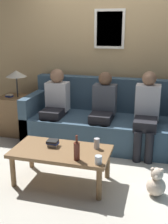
# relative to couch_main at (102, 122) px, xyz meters

# --- Properties ---
(ground_plane) EXTENTS (16.00, 16.00, 0.00)m
(ground_plane) POSITION_rel_couch_main_xyz_m (0.00, -0.57, -0.32)
(ground_plane) COLOR beige
(wall_back) EXTENTS (9.00, 0.08, 2.60)m
(wall_back) POSITION_rel_couch_main_xyz_m (0.00, 0.49, 0.98)
(wall_back) COLOR tan
(wall_back) RESTS_ON ground_plane
(couch_main) EXTENTS (2.30, 0.95, 0.96)m
(couch_main) POSITION_rel_couch_main_xyz_m (0.00, 0.00, 0.00)
(couch_main) COLOR #385166
(couch_main) RESTS_ON ground_plane
(coffee_table) EXTENTS (1.11, 0.59, 0.41)m
(coffee_table) POSITION_rel_couch_main_xyz_m (-0.20, -1.31, 0.03)
(coffee_table) COLOR olive
(coffee_table) RESTS_ON ground_plane
(side_table_with_lamp) EXTENTS (0.50, 0.50, 1.07)m
(side_table_with_lamp) POSITION_rel_couch_main_xyz_m (-1.46, -0.04, 0.04)
(side_table_with_lamp) COLOR olive
(side_table_with_lamp) RESTS_ON ground_plane
(wine_bottle) EXTENTS (0.06, 0.06, 0.28)m
(wine_bottle) POSITION_rel_couch_main_xyz_m (0.04, -1.50, 0.19)
(wine_bottle) COLOR #562319
(wine_bottle) RESTS_ON coffee_table
(drinking_glass) EXTENTS (0.08, 0.08, 0.09)m
(drinking_glass) POSITION_rel_couch_main_xyz_m (0.28, -1.53, 0.13)
(drinking_glass) COLOR silver
(drinking_glass) RESTS_ON coffee_table
(book_stack) EXTENTS (0.14, 0.13, 0.07)m
(book_stack) POSITION_rel_couch_main_xyz_m (-0.33, -1.24, 0.13)
(book_stack) COLOR beige
(book_stack) RESTS_ON coffee_table
(soda_can) EXTENTS (0.07, 0.07, 0.12)m
(soda_can) POSITION_rel_couch_main_xyz_m (0.18, -1.17, 0.15)
(soda_can) COLOR #BCBCC1
(soda_can) RESTS_ON coffee_table
(person_left) EXTENTS (0.34, 0.57, 1.12)m
(person_left) POSITION_rel_couch_main_xyz_m (-0.70, -0.17, 0.30)
(person_left) COLOR black
(person_left) RESTS_ON ground_plane
(person_middle) EXTENTS (0.34, 0.58, 1.11)m
(person_middle) POSITION_rel_couch_main_xyz_m (0.05, -0.17, 0.28)
(person_middle) COLOR black
(person_middle) RESTS_ON ground_plane
(person_right) EXTENTS (0.34, 0.62, 1.15)m
(person_right) POSITION_rel_couch_main_xyz_m (0.68, -0.23, 0.30)
(person_right) COLOR black
(person_right) RESTS_ON ground_plane
(teddy_bear) EXTENTS (0.21, 0.21, 0.32)m
(teddy_bear) POSITION_rel_couch_main_xyz_m (0.87, -1.30, -0.18)
(teddy_bear) COLOR beige
(teddy_bear) RESTS_ON ground_plane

